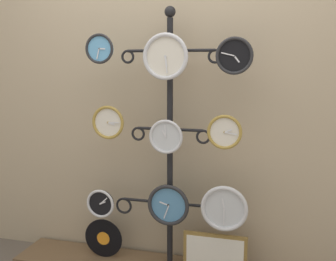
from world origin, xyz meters
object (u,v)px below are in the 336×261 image
clock_top_center (166,57)px  clock_middle_left (108,122)px  clock_bottom_right (224,208)px  vinyl_record (103,238)px  clock_top_left (100,49)px  picture_frame (215,254)px  clock_middle_center (166,137)px  display_stand (170,196)px  clock_top_right (234,56)px  clock_middle_right (225,132)px  clock_bottom_center (168,205)px  clock_bottom_left (101,203)px

clock_top_center → clock_middle_left: size_ratio=1.30×
clock_bottom_right → clock_middle_left: bearing=-179.9°
clock_middle_left → vinyl_record: 0.86m
clock_top_left → picture_frame: size_ratio=0.46×
picture_frame → clock_middle_left: bearing=-177.1°
clock_middle_center → vinyl_record: 0.91m
clock_bottom_right → picture_frame: bearing=149.4°
vinyl_record → display_stand: bearing=4.8°
clock_top_center → clock_middle_center: (-0.00, 0.01, -0.51)m
clock_bottom_right → picture_frame: size_ratio=0.71×
clock_middle_center → vinyl_record: size_ratio=0.79×
clock_top_left → clock_top_right: (0.86, 0.02, -0.05)m
clock_top_right → clock_bottom_right: size_ratio=0.74×
clock_top_left → clock_middle_center: size_ratio=0.86×
display_stand → clock_middle_right: (0.37, -0.10, 0.48)m
vinyl_record → clock_top_right: bearing=-3.1°
clock_top_right → clock_bottom_center: (-0.41, 0.00, -0.97)m
clock_bottom_left → clock_middle_center: bearing=4.1°
clock_top_center → clock_middle_center: 0.51m
clock_middle_center → clock_bottom_center: clock_middle_center is taller
clock_bottom_left → clock_top_left: bearing=12.7°
display_stand → picture_frame: (0.32, -0.05, -0.35)m
clock_top_right → picture_frame: clock_top_right is taller
clock_middle_left → clock_bottom_right: 0.94m
display_stand → clock_top_left: display_stand is taller
clock_middle_left → vinyl_record: clock_middle_left is taller
clock_middle_center → clock_middle_left: bearing=-177.9°
display_stand → clock_bottom_left: display_stand is taller
clock_middle_right → picture_frame: size_ratio=0.51×
clock_middle_center → picture_frame: size_ratio=0.53×
clock_middle_center → clock_middle_right: size_ratio=1.04×
clock_top_right → picture_frame: size_ratio=0.53×
clock_middle_left → clock_bottom_right: (0.78, 0.00, -0.52)m
clock_top_center → clock_bottom_right: size_ratio=0.97×
clock_top_center → vinyl_record: size_ratio=1.03×
clock_middle_right → clock_bottom_center: (-0.36, 0.02, -0.51)m
clock_top_left → picture_frame: (0.76, 0.05, -1.33)m
display_stand → clock_top_center: display_stand is taller
clock_top_center → clock_bottom_right: bearing=-0.2°
clock_middle_right → clock_bottom_right: 0.49m
clock_middle_center → vinyl_record: clock_middle_center is taller
clock_bottom_left → vinyl_record: size_ratio=0.71×
display_stand → clock_top_center: 0.94m
clock_top_right → clock_middle_left: size_ratio=1.00×
display_stand → clock_top_center: size_ratio=6.15×
clock_middle_center → vinyl_record: bearing=175.6°
clock_middle_left → clock_middle_center: 0.40m
clock_bottom_right → clock_top_center: bearing=179.8°
picture_frame → clock_top_right: bearing=-19.7°
display_stand → clock_bottom_center: bearing=-81.8°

